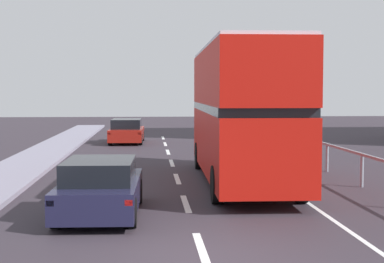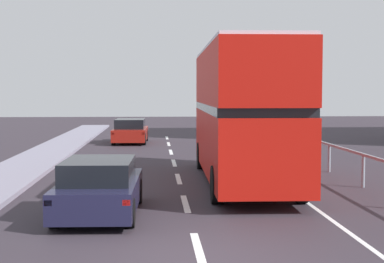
{
  "view_description": "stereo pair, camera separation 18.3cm",
  "coord_description": "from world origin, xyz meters",
  "views": [
    {
      "loc": [
        -0.99,
        -10.17,
        2.91
      ],
      "look_at": [
        0.22,
        5.69,
        1.85
      ],
      "focal_mm": 54.93,
      "sensor_mm": 36.0,
      "label": 1
    },
    {
      "loc": [
        -0.81,
        -10.18,
        2.91
      ],
      "look_at": [
        0.22,
        5.69,
        1.85
      ],
      "focal_mm": 54.93,
      "sensor_mm": 36.0,
      "label": 2
    }
  ],
  "objects": [
    {
      "name": "bridge_side_railing",
      "position": [
        5.57,
        9.0,
        0.85
      ],
      "size": [
        0.1,
        42.0,
        1.05
      ],
      "color": "gray",
      "rests_on": "ground"
    },
    {
      "name": "sedan_car_ahead",
      "position": [
        -2.17,
        23.63,
        0.67
      ],
      "size": [
        1.99,
        4.41,
        1.39
      ],
      "rotation": [
        0.0,
        0.0,
        -0.03
      ],
      "color": "maroon",
      "rests_on": "ground"
    },
    {
      "name": "ground_plane",
      "position": [
        0.0,
        0.0,
        -0.05
      ],
      "size": [
        73.48,
        120.0,
        0.1
      ],
      "primitive_type": "cube",
      "color": "#322A33"
    },
    {
      "name": "hatchback_car_near",
      "position": [
        -2.1,
        3.71,
        0.65
      ],
      "size": [
        1.93,
        4.25,
        1.34
      ],
      "rotation": [
        0.0,
        0.0,
        -0.03
      ],
      "color": "#1C1C38",
      "rests_on": "ground"
    },
    {
      "name": "lane_paint_markings",
      "position": [
        1.9,
        8.26,
        0.0
      ],
      "size": [
        3.36,
        46.0,
        0.01
      ],
      "color": "silver",
      "rests_on": "ground"
    },
    {
      "name": "double_decker_bus_red",
      "position": [
        2.0,
        8.34,
        2.33
      ],
      "size": [
        2.68,
        10.1,
        4.35
      ],
      "rotation": [
        0.0,
        0.0,
        -0.02
      ],
      "color": "red",
      "rests_on": "ground"
    }
  ]
}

